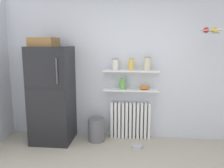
# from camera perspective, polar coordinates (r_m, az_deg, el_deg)

# --- Properties ---
(back_wall) EXTENTS (7.04, 0.10, 2.60)m
(back_wall) POSITION_cam_1_polar(r_m,az_deg,el_deg) (4.19, 3.66, 4.38)
(back_wall) COLOR silver
(back_wall) RESTS_ON ground_plane
(refrigerator) EXTENTS (0.67, 0.67, 1.80)m
(refrigerator) POSITION_cam_1_polar(r_m,az_deg,el_deg) (4.15, -14.53, -2.14)
(refrigerator) COLOR black
(refrigerator) RESTS_ON ground_plane
(radiator) EXTENTS (0.72, 0.12, 0.66)m
(radiator) POSITION_cam_1_polar(r_m,az_deg,el_deg) (4.27, 4.54, -8.89)
(radiator) COLOR white
(radiator) RESTS_ON ground_plane
(wall_shelf_lower) EXTENTS (0.97, 0.22, 0.02)m
(wall_shelf_lower) POSITION_cam_1_polar(r_m,az_deg,el_deg) (4.09, 4.64, -1.46)
(wall_shelf_lower) COLOR white
(wall_shelf_upper) EXTENTS (0.97, 0.22, 0.02)m
(wall_shelf_upper) POSITION_cam_1_polar(r_m,az_deg,el_deg) (4.04, 4.71, 3.22)
(wall_shelf_upper) COLOR white
(storage_jar_0) EXTENTS (0.12, 0.12, 0.20)m
(storage_jar_0) POSITION_cam_1_polar(r_m,az_deg,el_deg) (4.04, 0.78, 4.86)
(storage_jar_0) COLOR silver
(storage_jar_0) RESTS_ON wall_shelf_upper
(storage_jar_1) EXTENTS (0.08, 0.08, 0.21)m
(storage_jar_1) POSITION_cam_1_polar(r_m,az_deg,el_deg) (4.03, 4.73, 4.88)
(storage_jar_1) COLOR yellow
(storage_jar_1) RESTS_ON wall_shelf_upper
(storage_jar_2) EXTENTS (0.12, 0.12, 0.24)m
(storage_jar_2) POSITION_cam_1_polar(r_m,az_deg,el_deg) (4.03, 8.71, 4.97)
(storage_jar_2) COLOR beige
(storage_jar_2) RESTS_ON wall_shelf_upper
(vase) EXTENTS (0.10, 0.10, 0.18)m
(vase) POSITION_cam_1_polar(r_m,az_deg,el_deg) (4.08, 2.60, 0.01)
(vase) COLOR #66A84C
(vase) RESTS_ON wall_shelf_lower
(shelf_bowl) EXTENTS (0.17, 0.17, 0.07)m
(shelf_bowl) POSITION_cam_1_polar(r_m,az_deg,el_deg) (4.08, 7.96, -0.83)
(shelf_bowl) COLOR orange
(shelf_bowl) RESTS_ON wall_shelf_lower
(trash_bin) EXTENTS (0.29, 0.29, 0.41)m
(trash_bin) POSITION_cam_1_polar(r_m,az_deg,el_deg) (4.18, -3.85, -11.12)
(trash_bin) COLOR slate
(trash_bin) RESTS_ON ground_plane
(pet_food_bowl) EXTENTS (0.17, 0.17, 0.05)m
(pet_food_bowl) POSITION_cam_1_polar(r_m,az_deg,el_deg) (3.99, 6.30, -15.02)
(pet_food_bowl) COLOR #B7B7BC
(pet_food_bowl) RESTS_ON ground_plane
(hanging_fruit_basket) EXTENTS (0.32, 0.32, 0.10)m
(hanging_fruit_basket) POSITION_cam_1_polar(r_m,az_deg,el_deg) (3.88, 23.22, 11.92)
(hanging_fruit_basket) COLOR #B2B2B7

